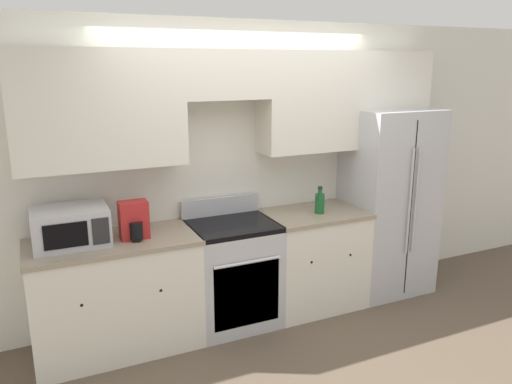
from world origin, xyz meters
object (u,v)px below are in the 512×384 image
object	(u,v)px
oven_range	(233,273)
bottle	(320,203)
microwave	(70,226)
refrigerator	(384,200)

from	to	relation	value
oven_range	bottle	bearing A→B (deg)	-3.58
microwave	bottle	world-z (taller)	microwave
oven_range	bottle	distance (m)	1.00
oven_range	refrigerator	world-z (taller)	refrigerator
bottle	oven_range	bearing A→B (deg)	176.42
refrigerator	bottle	world-z (taller)	refrigerator
microwave	bottle	bearing A→B (deg)	-2.39
refrigerator	bottle	bearing A→B (deg)	-171.07
bottle	refrigerator	bearing A→B (deg)	8.93
microwave	refrigerator	bearing A→B (deg)	0.82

